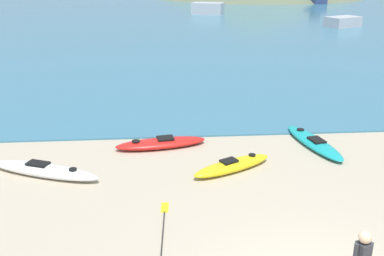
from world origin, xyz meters
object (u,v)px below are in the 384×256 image
(kayak_on_sand_0, at_px, (232,165))
(kayak_on_sand_3, at_px, (44,170))
(loose_paddle, at_px, (163,234))
(moored_boat_0, at_px, (208,8))
(moored_boat_2, at_px, (343,22))
(kayak_on_sand_4, at_px, (161,143))
(kayak_on_sand_5, at_px, (314,142))

(kayak_on_sand_0, height_order, kayak_on_sand_3, kayak_on_sand_3)
(loose_paddle, bearing_deg, moored_boat_0, 82.39)
(moored_boat_0, bearing_deg, loose_paddle, -97.61)
(moored_boat_2, height_order, loose_paddle, moored_boat_2)
(kayak_on_sand_4, height_order, moored_boat_0, moored_boat_0)
(kayak_on_sand_5, relative_size, moored_boat_0, 0.82)
(kayak_on_sand_5, height_order, loose_paddle, kayak_on_sand_5)
(moored_boat_0, bearing_deg, kayak_on_sand_0, -95.37)
(kayak_on_sand_5, distance_m, moored_boat_0, 39.87)
(kayak_on_sand_0, height_order, loose_paddle, kayak_on_sand_0)
(kayak_on_sand_5, relative_size, moored_boat_2, 0.91)
(moored_boat_0, distance_m, loose_paddle, 45.03)
(loose_paddle, bearing_deg, moored_boat_2, 62.18)
(kayak_on_sand_4, height_order, moored_boat_2, moored_boat_2)
(kayak_on_sand_4, bearing_deg, moored_boat_2, 58.09)
(kayak_on_sand_5, bearing_deg, moored_boat_0, 88.66)
(moored_boat_2, bearing_deg, kayak_on_sand_3, -124.87)
(kayak_on_sand_3, bearing_deg, kayak_on_sand_5, 10.60)
(moored_boat_0, relative_size, moored_boat_2, 1.10)
(kayak_on_sand_3, relative_size, moored_boat_2, 0.95)
(kayak_on_sand_4, distance_m, loose_paddle, 5.04)
(kayak_on_sand_4, distance_m, kayak_on_sand_5, 5.01)
(kayak_on_sand_5, distance_m, loose_paddle, 6.94)
(kayak_on_sand_4, xyz_separation_m, moored_boat_0, (5.94, 39.59, 0.56))
(moored_boat_0, bearing_deg, kayak_on_sand_5, -91.34)
(kayak_on_sand_3, xyz_separation_m, kayak_on_sand_4, (3.32, 1.81, -0.02))
(kayak_on_sand_0, distance_m, loose_paddle, 3.75)
(kayak_on_sand_4, bearing_deg, kayak_on_sand_3, -151.35)
(kayak_on_sand_5, relative_size, loose_paddle, 1.18)
(kayak_on_sand_5, bearing_deg, kayak_on_sand_4, 177.07)
(kayak_on_sand_0, height_order, moored_boat_2, moored_boat_2)
(kayak_on_sand_0, xyz_separation_m, loose_paddle, (-2.07, -3.13, -0.15))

